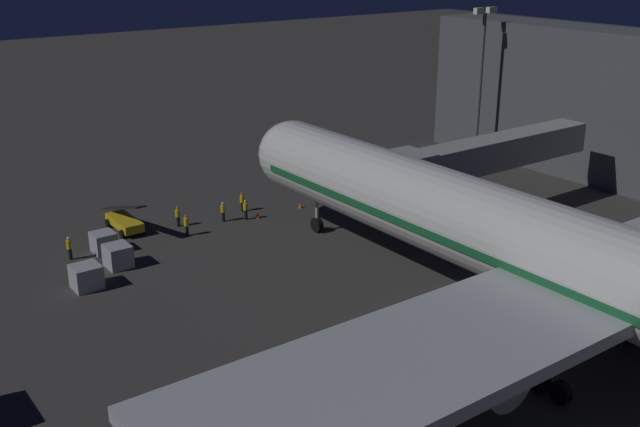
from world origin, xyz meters
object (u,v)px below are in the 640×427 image
object	(u,v)px
apron_floodlight_mast	(481,73)
baggage_container_near_belt	(104,242)
ground_crew_walking_aft	(178,215)
ground_crew_by_tug	(246,209)
traffic_cone_nose_port	(300,205)
ground_crew_marshaller_fwd	(69,247)
ground_crew_near_nose_gear	(242,201)
ground_crew_under_port_wing	(223,211)
airliner_at_gate	(610,279)
jet_bridge	(477,157)
belt_loader	(125,221)
ground_crew_by_belt_loader	(187,224)
traffic_cone_nose_starboard	(258,215)
baggage_container_mid_row	(86,277)
baggage_container_far_row	(118,256)

from	to	relation	value
apron_floodlight_mast	baggage_container_near_belt	xyz separation A→B (m)	(40.92, 0.56, -8.57)
baggage_container_near_belt	apron_floodlight_mast	bearing A→B (deg)	-179.22
apron_floodlight_mast	ground_crew_walking_aft	distance (m)	35.02
ground_crew_by_tug	traffic_cone_nose_port	distance (m)	5.44
ground_crew_by_tug	ground_crew_marshaller_fwd	bearing A→B (deg)	-1.23
ground_crew_near_nose_gear	ground_crew_under_port_wing	xyz separation A→B (m)	(2.58, 1.24, -0.01)
airliner_at_gate	jet_bridge	xyz separation A→B (m)	(-11.70, -20.09, 0.15)
airliner_at_gate	belt_loader	bearing A→B (deg)	-70.73
ground_crew_marshaller_fwd	ground_crew_by_tug	size ratio (longest dim) A/B	1.04
apron_floodlight_mast	ground_crew_by_belt_loader	bearing A→B (deg)	2.11
ground_crew_by_tug	ground_crew_by_belt_loader	bearing A→B (deg)	4.16
ground_crew_walking_aft	traffic_cone_nose_starboard	xyz separation A→B (m)	(-6.29, 2.19, -0.68)
jet_bridge	traffic_cone_nose_port	size ratio (longest dim) A/B	39.56
ground_crew_by_belt_loader	baggage_container_mid_row	bearing A→B (deg)	25.59
airliner_at_gate	ground_crew_by_belt_loader	world-z (taller)	airliner_at_gate
airliner_at_gate	apron_floodlight_mast	xyz separation A→B (m)	(-25.50, -32.67, 3.84)
belt_loader	airliner_at_gate	bearing A→B (deg)	109.27
apron_floodlight_mast	traffic_cone_nose_port	bearing A→B (deg)	2.80
ground_crew_by_tug	baggage_container_far_row	bearing A→B (deg)	13.43
airliner_at_gate	baggage_container_far_row	xyz separation A→B (m)	(15.61, -28.85, -4.68)
apron_floodlight_mast	ground_crew_walking_aft	xyz separation A→B (m)	(33.99, -1.05, -8.39)
apron_floodlight_mast	belt_loader	xyz separation A→B (m)	(37.88, -2.75, -8.50)
jet_bridge	ground_crew_under_port_wing	distance (m)	21.31
ground_crew_by_belt_loader	traffic_cone_nose_starboard	bearing A→B (deg)	-178.93
ground_crew_near_nose_gear	ground_crew_walking_aft	xyz separation A→B (m)	(6.14, 0.08, 0.01)
ground_crew_near_nose_gear	ground_crew_by_belt_loader	xyz separation A→B (m)	(6.53, 2.39, 0.03)
ground_crew_marshaller_fwd	traffic_cone_nose_port	bearing A→B (deg)	178.28
baggage_container_far_row	ground_crew_walking_aft	distance (m)	8.63
ground_crew_by_tug	traffic_cone_nose_port	size ratio (longest dim) A/B	3.16
ground_crew_by_tug	traffic_cone_nose_starboard	world-z (taller)	ground_crew_by_tug
apron_floodlight_mast	baggage_container_mid_row	size ratio (longest dim) A/B	8.61
belt_loader	ground_crew_near_nose_gear	xyz separation A→B (m)	(-10.04, 1.62, 0.10)
apron_floodlight_mast	traffic_cone_nose_port	xyz separation A→B (m)	(23.30, 1.14, -9.07)
baggage_container_near_belt	ground_crew_near_nose_gear	size ratio (longest dim) A/B	1.01
baggage_container_mid_row	ground_crew_under_port_wing	size ratio (longest dim) A/B	1.08
baggage_container_far_row	ground_crew_marshaller_fwd	bearing A→B (deg)	-54.23
ground_crew_near_nose_gear	traffic_cone_nose_port	xyz separation A→B (m)	(-4.54, 2.27, -0.67)
jet_bridge	baggage_container_far_row	distance (m)	29.09
baggage_container_near_belt	ground_crew_marshaller_fwd	world-z (taller)	ground_crew_marshaller_fwd
airliner_at_gate	baggage_container_mid_row	size ratio (longest dim) A/B	35.51
baggage_container_far_row	ground_crew_walking_aft	size ratio (longest dim) A/B	1.09
ground_crew_by_tug	baggage_container_mid_row	bearing A→B (deg)	18.27
ground_crew_walking_aft	traffic_cone_nose_port	world-z (taller)	ground_crew_walking_aft
apron_floodlight_mast	ground_crew_by_belt_loader	xyz separation A→B (m)	(34.37, 1.27, -8.37)
belt_loader	ground_crew_by_belt_loader	world-z (taller)	belt_loader
apron_floodlight_mast	baggage_container_far_row	distance (m)	42.16
jet_bridge	belt_loader	world-z (taller)	jet_bridge
baggage_container_far_row	ground_crew_by_tug	world-z (taller)	ground_crew_by_tug
baggage_container_mid_row	ground_crew_marshaller_fwd	bearing A→B (deg)	-97.72
airliner_at_gate	baggage_container_far_row	size ratio (longest dim) A/B	34.54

